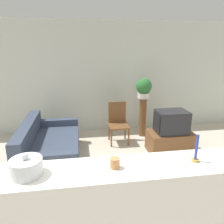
# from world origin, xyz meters

# --- Properties ---
(wall_back) EXTENTS (9.00, 0.06, 2.70)m
(wall_back) POSITION_xyz_m (0.00, 3.43, 1.35)
(wall_back) COLOR silver
(wall_back) RESTS_ON ground_plane
(couch) EXTENTS (0.99, 1.77, 0.77)m
(couch) POSITION_xyz_m (-0.82, 1.87, 0.27)
(couch) COLOR #384256
(couch) RESTS_ON ground_plane
(tv_stand) EXTENTS (0.89, 0.54, 0.42)m
(tv_stand) POSITION_xyz_m (1.57, 1.92, 0.21)
(tv_stand) COLOR brown
(tv_stand) RESTS_ON ground_plane
(television) EXTENTS (0.62, 0.45, 0.45)m
(television) POSITION_xyz_m (1.56, 1.92, 0.65)
(television) COLOR #232328
(television) RESTS_ON tv_stand
(wooden_chair) EXTENTS (0.44, 0.44, 0.90)m
(wooden_chair) POSITION_xyz_m (0.60, 2.58, 0.48)
(wooden_chair) COLOR brown
(wooden_chair) RESTS_ON ground_plane
(plant_stand) EXTENTS (0.17, 0.17, 0.93)m
(plant_stand) POSITION_xyz_m (1.25, 2.83, 0.47)
(plant_stand) COLOR brown
(plant_stand) RESTS_ON ground_plane
(potted_plant) EXTENTS (0.36, 0.36, 0.46)m
(potted_plant) POSITION_xyz_m (1.25, 2.83, 1.17)
(potted_plant) COLOR white
(potted_plant) RESTS_ON plant_stand
(foreground_counter) EXTENTS (2.97, 0.44, 1.09)m
(foreground_counter) POSITION_xyz_m (0.00, -0.34, 0.55)
(foreground_counter) COLOR white
(foreground_counter) RESTS_ON ground_plane
(decorative_bowl) EXTENTS (0.26, 0.26, 0.20)m
(decorative_bowl) POSITION_xyz_m (-0.67, -0.34, 1.16)
(decorative_bowl) COLOR silver
(decorative_bowl) RESTS_ON foreground_counter
(candle_jar) EXTENTS (0.08, 0.08, 0.09)m
(candle_jar) POSITION_xyz_m (0.05, -0.34, 1.14)
(candle_jar) COLOR #C6844C
(candle_jar) RESTS_ON foreground_counter
(candlestick) EXTENTS (0.07, 0.07, 0.26)m
(candlestick) POSITION_xyz_m (0.78, -0.34, 1.18)
(candlestick) COLOR #B7933D
(candlestick) RESTS_ON foreground_counter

